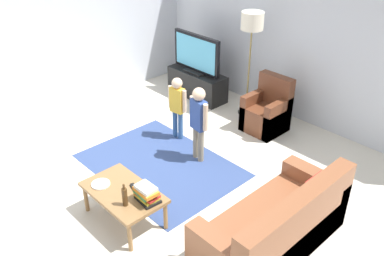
{
  "coord_description": "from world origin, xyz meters",
  "views": [
    {
      "loc": [
        3.53,
        -2.72,
        3.42
      ],
      "look_at": [
        0.0,
        0.6,
        0.65
      ],
      "focal_mm": 38.91,
      "sensor_mm": 36.0,
      "label": 1
    }
  ],
  "objects_px": {
    "floor_lamp": "(252,27)",
    "book_stack": "(147,193)",
    "coffee_table": "(123,194)",
    "plate": "(101,184)",
    "child_center": "(199,118)",
    "armchair": "(268,113)",
    "tv": "(196,54)",
    "tv_remote": "(134,188)",
    "bottle": "(125,197)",
    "child_near_tv": "(177,103)",
    "tv_stand": "(197,84)",
    "couch": "(278,229)"
  },
  "relations": [
    {
      "from": "armchair",
      "to": "book_stack",
      "type": "bearing_deg",
      "value": -79.65
    },
    {
      "from": "floor_lamp",
      "to": "bottle",
      "type": "height_order",
      "value": "floor_lamp"
    },
    {
      "from": "tv",
      "to": "armchair",
      "type": "distance_m",
      "value": 1.78
    },
    {
      "from": "couch",
      "to": "child_near_tv",
      "type": "height_order",
      "value": "child_near_tv"
    },
    {
      "from": "tv_stand",
      "to": "book_stack",
      "type": "xyz_separation_m",
      "value": [
        2.21,
        -2.9,
        0.28
      ]
    },
    {
      "from": "tv_stand",
      "to": "tv_remote",
      "type": "relative_size",
      "value": 7.06
    },
    {
      "from": "floor_lamp",
      "to": "child_near_tv",
      "type": "height_order",
      "value": "floor_lamp"
    },
    {
      "from": "child_near_tv",
      "to": "coffee_table",
      "type": "height_order",
      "value": "child_near_tv"
    },
    {
      "from": "child_near_tv",
      "to": "tv_remote",
      "type": "xyz_separation_m",
      "value": [
        1.04,
        -1.6,
        -0.18
      ]
    },
    {
      "from": "child_center",
      "to": "plate",
      "type": "distance_m",
      "value": 1.67
    },
    {
      "from": "child_center",
      "to": "tv",
      "type": "bearing_deg",
      "value": 137.01
    },
    {
      "from": "child_center",
      "to": "bottle",
      "type": "distance_m",
      "value": 1.75
    },
    {
      "from": "tv",
      "to": "tv_remote",
      "type": "bearing_deg",
      "value": -55.86
    },
    {
      "from": "tv",
      "to": "coffee_table",
      "type": "xyz_separation_m",
      "value": [
        1.89,
        -2.98,
        -0.48
      ]
    },
    {
      "from": "plate",
      "to": "tv",
      "type": "bearing_deg",
      "value": 117.44
    },
    {
      "from": "tv",
      "to": "tv_remote",
      "type": "distance_m",
      "value": 3.48
    },
    {
      "from": "book_stack",
      "to": "floor_lamp",
      "type": "bearing_deg",
      "value": 110.17
    },
    {
      "from": "child_near_tv",
      "to": "child_center",
      "type": "bearing_deg",
      "value": -15.93
    },
    {
      "from": "coffee_table",
      "to": "tv",
      "type": "bearing_deg",
      "value": 122.37
    },
    {
      "from": "tv",
      "to": "child_center",
      "type": "xyz_separation_m",
      "value": [
        1.56,
        -1.45,
        -0.17
      ]
    },
    {
      "from": "child_center",
      "to": "book_stack",
      "type": "relative_size",
      "value": 3.75
    },
    {
      "from": "tv",
      "to": "floor_lamp",
      "type": "relative_size",
      "value": 0.62
    },
    {
      "from": "couch",
      "to": "book_stack",
      "type": "height_order",
      "value": "couch"
    },
    {
      "from": "floor_lamp",
      "to": "bottle",
      "type": "distance_m",
      "value": 3.58
    },
    {
      "from": "coffee_table",
      "to": "book_stack",
      "type": "bearing_deg",
      "value": 17.07
    },
    {
      "from": "coffee_table",
      "to": "plate",
      "type": "distance_m",
      "value": 0.31
    },
    {
      "from": "tv_stand",
      "to": "floor_lamp",
      "type": "relative_size",
      "value": 0.67
    },
    {
      "from": "floor_lamp",
      "to": "plate",
      "type": "xyz_separation_m",
      "value": [
        0.52,
        -3.28,
        -1.12
      ]
    },
    {
      "from": "bottle",
      "to": "plate",
      "type": "relative_size",
      "value": 1.28
    },
    {
      "from": "tv",
      "to": "child_center",
      "type": "bearing_deg",
      "value": -42.99
    },
    {
      "from": "floor_lamp",
      "to": "armchair",
      "type": "bearing_deg",
      "value": -17.7
    },
    {
      "from": "couch",
      "to": "tv_remote",
      "type": "height_order",
      "value": "couch"
    },
    {
      "from": "child_near_tv",
      "to": "child_center",
      "type": "height_order",
      "value": "child_center"
    },
    {
      "from": "floor_lamp",
      "to": "book_stack",
      "type": "relative_size",
      "value": 5.89
    },
    {
      "from": "floor_lamp",
      "to": "tv_remote",
      "type": "distance_m",
      "value": 3.34
    },
    {
      "from": "coffee_table",
      "to": "tv_stand",
      "type": "bearing_deg",
      "value": 122.19
    },
    {
      "from": "child_center",
      "to": "book_stack",
      "type": "bearing_deg",
      "value": -65.37
    },
    {
      "from": "child_near_tv",
      "to": "book_stack",
      "type": "height_order",
      "value": "child_near_tv"
    },
    {
      "from": "child_center",
      "to": "book_stack",
      "type": "height_order",
      "value": "child_center"
    },
    {
      "from": "tv_stand",
      "to": "child_center",
      "type": "relative_size",
      "value": 1.06
    },
    {
      "from": "tv",
      "to": "child_center",
      "type": "distance_m",
      "value": 2.13
    },
    {
      "from": "armchair",
      "to": "coffee_table",
      "type": "height_order",
      "value": "armchair"
    },
    {
      "from": "bottle",
      "to": "tv_remote",
      "type": "relative_size",
      "value": 1.65
    },
    {
      "from": "tv_stand",
      "to": "floor_lamp",
      "type": "bearing_deg",
      "value": 7.93
    },
    {
      "from": "floor_lamp",
      "to": "book_stack",
      "type": "height_order",
      "value": "floor_lamp"
    },
    {
      "from": "bottle",
      "to": "plate",
      "type": "xyz_separation_m",
      "value": [
        -0.5,
        0.0,
        -0.11
      ]
    },
    {
      "from": "floor_lamp",
      "to": "tv",
      "type": "bearing_deg",
      "value": -171.0
    },
    {
      "from": "tv_stand",
      "to": "child_near_tv",
      "type": "distance_m",
      "value": 1.61
    },
    {
      "from": "plate",
      "to": "tv_remote",
      "type": "bearing_deg",
      "value": 36.05
    },
    {
      "from": "tv_stand",
      "to": "coffee_table",
      "type": "relative_size",
      "value": 1.2
    }
  ]
}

